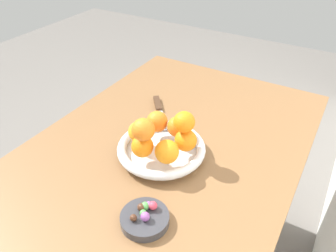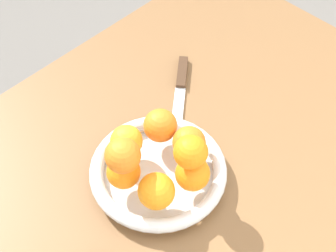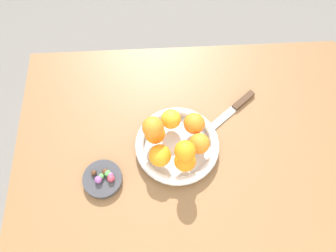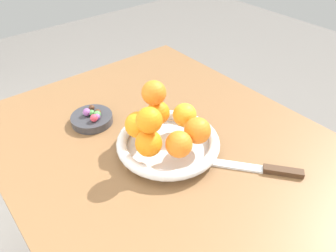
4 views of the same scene
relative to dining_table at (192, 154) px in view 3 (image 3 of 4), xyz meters
The scene contains 20 objects.
ground_plane 0.65m from the dining_table, ahead, with size 6.00×6.00×0.00m, color slate.
dining_table is the anchor object (origin of this frame).
fruit_bowl 0.12m from the dining_table, 12.15° to the left, with size 0.25×0.25×0.04m.
candy_dish 0.31m from the dining_table, 20.32° to the left, with size 0.11×0.11×0.02m, color #333338.
orange_0 0.20m from the dining_table, ahead, with size 0.06×0.06×0.06m, color orange.
orange_1 0.20m from the dining_table, 30.09° to the left, with size 0.06×0.06×0.06m, color orange.
orange_2 0.18m from the dining_table, 65.71° to the left, with size 0.06×0.06×0.06m, color orange.
orange_3 0.16m from the dining_table, 106.75° to the left, with size 0.06×0.06×0.06m, color orange.
orange_4 0.16m from the dining_table, 84.68° to the right, with size 0.06×0.06×0.06m, color orange.
orange_5 0.18m from the dining_table, 38.73° to the right, with size 0.06×0.06×0.06m, color orange.
orange_6 0.25m from the dining_table, ahead, with size 0.06×0.06×0.06m, color orange.
orange_7 0.23m from the dining_table, 62.82° to the left, with size 0.06×0.06×0.06m, color orange.
candy_ball_0 0.30m from the dining_table, 18.11° to the left, with size 0.02×0.02×0.02m, color #472819.
candy_ball_1 0.30m from the dining_table, 23.39° to the left, with size 0.02×0.02×0.02m, color #C6384C.
candy_ball_2 0.30m from the dining_table, 19.65° to the left, with size 0.02×0.02×0.02m, color #4C9947.
candy_ball_3 0.32m from the dining_table, 19.74° to the left, with size 0.02×0.02×0.02m, color #4C9947.
candy_ball_4 0.33m from the dining_table, 16.33° to the left, with size 0.02×0.02×0.02m, color #472819.
candy_ball_5 0.29m from the dining_table, 21.19° to the left, with size 0.02×0.02×0.02m, color #8C4C99.
candy_ball_6 0.33m from the dining_table, 21.11° to the left, with size 0.02×0.02×0.02m, color #8C4C99.
knife 0.19m from the dining_table, 140.66° to the right, with size 0.22×0.18×0.01m.
Camera 3 is at (0.10, 0.39, 1.67)m, focal length 35.00 mm.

